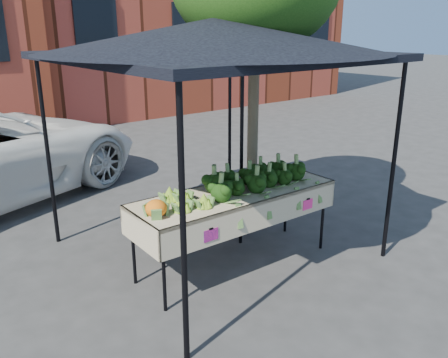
% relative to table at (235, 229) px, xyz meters
% --- Properties ---
extents(ground, '(90.00, 90.00, 0.00)m').
position_rel_table_xyz_m(ground, '(-0.13, -0.07, -0.45)').
color(ground, '#2D2D30').
extents(table, '(2.43, 0.89, 0.90)m').
position_rel_table_xyz_m(table, '(0.00, 0.00, 0.00)').
color(table, '#BFAF9A').
rests_on(table, ground).
extents(canopy, '(3.16, 3.16, 2.74)m').
position_rel_table_xyz_m(canopy, '(0.08, 0.47, 0.92)').
color(canopy, black).
rests_on(canopy, ground).
extents(broccoli_heap, '(1.38, 0.58, 0.27)m').
position_rel_table_xyz_m(broccoli_heap, '(0.27, 0.03, 0.58)').
color(broccoli_heap, '#193510').
rests_on(broccoli_heap, table).
extents(romanesco_cluster, '(0.44, 0.58, 0.21)m').
position_rel_table_xyz_m(romanesco_cluster, '(-0.67, 0.04, 0.55)').
color(romanesco_cluster, '#8DAD34').
rests_on(romanesco_cluster, table).
extents(cauliflower_pair, '(0.21, 0.21, 0.19)m').
position_rel_table_xyz_m(cauliflower_pair, '(-1.05, -0.05, 0.54)').
color(cauliflower_pair, orange).
rests_on(cauliflower_pair, table).
extents(street_tree, '(2.07, 2.07, 4.08)m').
position_rel_table_xyz_m(street_tree, '(0.89, 0.70, 1.59)').
color(street_tree, '#1E4C14').
rests_on(street_tree, ground).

